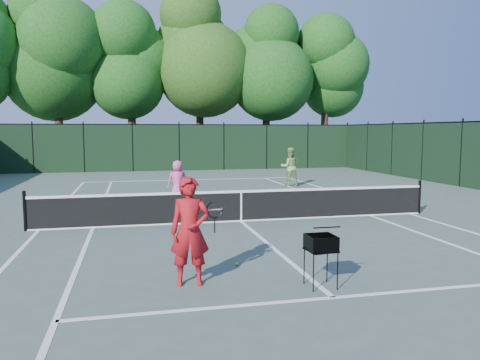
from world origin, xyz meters
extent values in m
plane|color=#49584D|center=(0.00, 0.00, 0.00)|extent=(90.00, 90.00, 0.00)
cube|color=white|center=(-5.49, 0.00, 0.00)|extent=(0.10, 23.77, 0.01)
cube|color=white|center=(5.49, 0.00, 0.00)|extent=(0.10, 23.77, 0.01)
cube|color=white|center=(-4.12, 0.00, 0.00)|extent=(0.10, 23.77, 0.01)
cube|color=white|center=(4.12, 0.00, 0.00)|extent=(0.10, 23.77, 0.01)
cube|color=white|center=(0.00, 11.88, 0.00)|extent=(10.97, 0.10, 0.01)
cube|color=white|center=(0.00, -6.40, 0.00)|extent=(8.23, 0.10, 0.01)
cube|color=white|center=(0.00, 6.40, 0.00)|extent=(8.23, 0.10, 0.01)
cube|color=white|center=(0.00, 0.00, 0.00)|extent=(0.10, 12.80, 0.01)
cube|color=black|center=(0.00, 0.00, 0.46)|extent=(11.60, 0.03, 0.85)
cube|color=white|center=(0.00, 0.00, 0.88)|extent=(11.60, 0.05, 0.07)
cube|color=white|center=(0.00, 0.00, 0.02)|extent=(11.60, 0.05, 0.04)
cube|color=white|center=(0.00, 0.00, 0.46)|extent=(0.05, 0.04, 0.91)
cylinder|color=black|center=(-5.80, 0.00, 0.53)|extent=(0.09, 0.09, 1.06)
cylinder|color=black|center=(5.80, 0.00, 0.53)|extent=(0.09, 0.09, 1.06)
cube|color=black|center=(0.00, 18.00, 1.50)|extent=(24.00, 0.05, 3.00)
cylinder|color=black|center=(-8.00, 22.00, 2.40)|extent=(0.56, 0.56, 4.80)
ellipsoid|color=#154513|center=(-8.00, 22.00, 8.71)|extent=(6.80, 6.80, 10.54)
cylinder|color=black|center=(-3.00, 21.80, 2.15)|extent=(0.56, 0.56, 4.30)
ellipsoid|color=#144915|center=(-3.00, 21.80, 7.75)|extent=(6.00, 6.00, 9.30)
cylinder|color=black|center=(2.00, 22.30, 2.50)|extent=(0.56, 0.56, 5.00)
ellipsoid|color=#214814|center=(2.00, 22.30, 9.03)|extent=(7.00, 7.00, 10.85)
cylinder|color=black|center=(7.00, 21.60, 2.30)|extent=(0.56, 0.56, 4.60)
ellipsoid|color=#144614|center=(7.00, 21.60, 8.16)|extent=(6.20, 6.20, 9.61)
cylinder|color=black|center=(12.00, 22.10, 2.20)|extent=(0.56, 0.56, 4.40)
ellipsoid|color=#144814|center=(12.00, 22.10, 7.74)|extent=(5.80, 5.80, 8.99)
imported|color=#A51219|center=(-2.11, -5.25, 0.92)|extent=(0.71, 0.50, 1.85)
cylinder|color=black|center=(-1.63, -4.94, 0.95)|extent=(0.03, 0.03, 0.30)
torus|color=black|center=(-1.63, -4.94, 1.22)|extent=(0.30, 0.10, 0.30)
imported|color=#E14F90|center=(-1.40, 4.39, 0.76)|extent=(0.77, 0.52, 1.52)
imported|color=#81AD56|center=(4.25, 8.03, 0.91)|extent=(0.96, 0.79, 1.83)
cylinder|color=black|center=(-0.21, -6.08, 0.31)|extent=(0.02, 0.02, 0.62)
cylinder|color=black|center=(0.21, -6.08, 0.31)|extent=(0.02, 0.02, 0.62)
cylinder|color=black|center=(-0.21, -5.66, 0.31)|extent=(0.02, 0.02, 0.62)
cylinder|color=black|center=(0.21, -5.66, 0.31)|extent=(0.02, 0.02, 0.62)
cube|color=black|center=(0.00, -5.87, 0.75)|extent=(0.51, 0.51, 0.26)
sphere|color=#CAE72F|center=(0.00, -5.87, 0.68)|extent=(0.07, 0.07, 0.07)
sphere|color=#CAE72F|center=(0.00, -5.87, 0.68)|extent=(0.07, 0.07, 0.07)
sphere|color=#CAE72F|center=(0.00, -5.87, 0.68)|extent=(0.07, 0.07, 0.07)
sphere|color=#CAE72F|center=(0.00, -5.87, 0.68)|extent=(0.07, 0.07, 0.07)
sphere|color=#CAE72F|center=(0.00, -5.87, 0.68)|extent=(0.07, 0.07, 0.07)
sphere|color=#CAE72F|center=(0.00, -5.87, 0.68)|extent=(0.07, 0.07, 0.07)
sphere|color=#CAE72F|center=(0.00, -5.87, 0.68)|extent=(0.07, 0.07, 0.07)
sphere|color=#CAE72F|center=(0.00, -5.87, 0.68)|extent=(0.07, 0.07, 0.07)
sphere|color=#CAE72F|center=(0.00, -5.87, 0.68)|extent=(0.07, 0.07, 0.07)
sphere|color=#CAE72F|center=(0.00, -5.87, 0.68)|extent=(0.07, 0.07, 0.07)
sphere|color=#CAE72F|center=(0.00, -5.87, 0.68)|extent=(0.07, 0.07, 0.07)
sphere|color=#CAE72F|center=(0.00, -5.87, 0.68)|extent=(0.07, 0.07, 0.07)
sphere|color=#CAE72F|center=(0.00, -5.87, 0.68)|extent=(0.07, 0.07, 0.07)
sphere|color=#CAE72F|center=(0.00, -5.87, 0.68)|extent=(0.07, 0.07, 0.07)
sphere|color=#CAE72F|center=(0.00, -5.87, 0.68)|extent=(0.07, 0.07, 0.07)
sphere|color=#CAE72F|center=(0.00, -5.87, 0.68)|extent=(0.07, 0.07, 0.07)
sphere|color=#CAE72F|center=(0.00, -5.87, 0.68)|extent=(0.07, 0.07, 0.07)
sphere|color=#C4E42E|center=(-1.10, -4.33, 0.03)|extent=(0.07, 0.07, 0.07)
camera|label=1|loc=(-3.03, -13.00, 2.61)|focal=35.00mm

